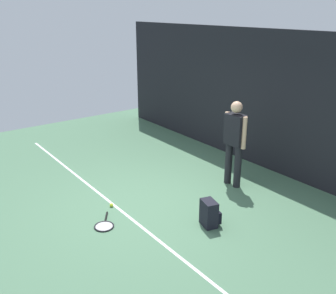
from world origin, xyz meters
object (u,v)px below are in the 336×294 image
at_px(tennis_racket, 104,225).
at_px(tennis_ball_near_player, 112,205).
at_px(tennis_player, 235,139).
at_px(backpack, 210,214).

xyz_separation_m(tennis_racket, tennis_ball_near_player, (-0.49, 0.40, 0.02)).
relative_size(tennis_player, backpack, 3.86).
relative_size(tennis_racket, backpack, 1.37).
distance_m(tennis_player, backpack, 1.80).
xyz_separation_m(backpack, tennis_ball_near_player, (-1.49, -0.98, -0.18)).
distance_m(backpack, tennis_ball_near_player, 1.79).
xyz_separation_m(tennis_player, tennis_racket, (-0.15, -2.78, -0.95)).
bearing_deg(backpack, tennis_racket, 69.84).
relative_size(backpack, tennis_ball_near_player, 6.67).
height_order(tennis_racket, tennis_ball_near_player, tennis_ball_near_player).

